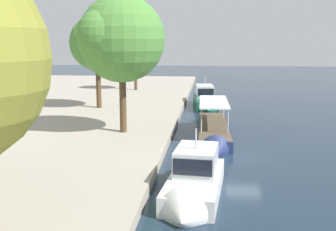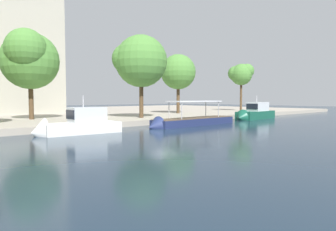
{
  "view_description": "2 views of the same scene",
  "coord_description": "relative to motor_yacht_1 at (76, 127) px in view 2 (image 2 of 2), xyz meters",
  "views": [
    {
      "loc": [
        -28.98,
        2.49,
        8.24
      ],
      "look_at": [
        2.6,
        5.71,
        2.5
      ],
      "focal_mm": 44.44,
      "sensor_mm": 36.0,
      "label": 1
    },
    {
      "loc": [
        -20.93,
        -23.69,
        3.38
      ],
      "look_at": [
        3.25,
        2.74,
        1.32
      ],
      "focal_mm": 32.73,
      "sensor_mm": 36.0,
      "label": 2
    }
  ],
  "objects": [
    {
      "name": "ground_plane",
      "position": [
        8.02,
        -3.27,
        -0.7
      ],
      "size": [
        220.0,
        220.0,
        0.0
      ],
      "primitive_type": "plane",
      "color": "#192838"
    },
    {
      "name": "dock_promenade",
      "position": [
        8.02,
        29.9,
        -0.37
      ],
      "size": [
        120.0,
        55.0,
        0.66
      ],
      "primitive_type": "cube",
      "color": "#A39989",
      "rests_on": "ground_plane"
    },
    {
      "name": "motor_yacht_1",
      "position": [
        0.0,
        0.0,
        0.0
      ],
      "size": [
        8.34,
        3.37,
        4.55
      ],
      "rotation": [
        0.0,
        0.0,
        3.05
      ],
      "color": "silver",
      "rests_on": "ground_plane"
    },
    {
      "name": "tour_boat_2",
      "position": [
        14.34,
        -1.13,
        -0.39
      ],
      "size": [
        13.79,
        2.91,
        4.05
      ],
      "rotation": [
        0.0,
        0.0,
        3.16
      ],
      "color": "navy",
      "rests_on": "ground_plane"
    },
    {
      "name": "motor_yacht_3",
      "position": [
        30.4,
        -0.19,
        0.07
      ],
      "size": [
        9.98,
        3.34,
        4.59
      ],
      "rotation": [
        0.0,
        0.0,
        3.23
      ],
      "color": "#14513D",
      "rests_on": "ground_plane"
    },
    {
      "name": "tree_0",
      "position": [
        42.73,
        10.81,
        7.8
      ],
      "size": [
        4.54,
        5.08,
        9.97
      ],
      "color": "#4C3823",
      "rests_on": "dock_promenade"
    },
    {
      "name": "tree_1",
      "position": [
        12.55,
        6.74,
        7.8
      ],
      "size": [
        7.09,
        7.09,
        11.26
      ],
      "color": "#4C3823",
      "rests_on": "dock_promenade"
    },
    {
      "name": "tree_3",
      "position": [
        0.4,
        12.97,
        7.59
      ],
      "size": [
        7.13,
        7.7,
        11.0
      ],
      "color": "#4C3823",
      "rests_on": "dock_promenade"
    },
    {
      "name": "tree_5",
      "position": [
        24.97,
        11.7,
        7.29
      ],
      "size": [
        6.18,
        6.18,
        10.4
      ],
      "color": "#4C3823",
      "rests_on": "dock_promenade"
    }
  ]
}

